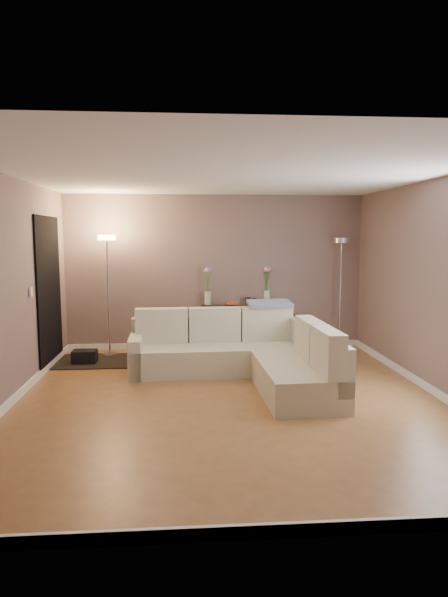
{
  "coord_description": "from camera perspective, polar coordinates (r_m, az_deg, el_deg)",
  "views": [
    {
      "loc": [
        -0.49,
        -5.66,
        1.91
      ],
      "look_at": [
        0.0,
        0.8,
        1.1
      ],
      "focal_mm": 30.0,
      "sensor_mm": 36.0,
      "label": 1
    }
  ],
  "objects": [
    {
      "name": "floor",
      "position": [
        6.0,
        0.59,
        -11.49
      ],
      "size": [
        5.0,
        5.5,
        0.01
      ],
      "primitive_type": "cube",
      "color": "#986537",
      "rests_on": "ground"
    },
    {
      "name": "ceiling",
      "position": [
        5.73,
        0.63,
        14.08
      ],
      "size": [
        5.0,
        5.5,
        0.01
      ],
      "primitive_type": "cube",
      "color": "white",
      "rests_on": "ground"
    },
    {
      "name": "wall_back",
      "position": [
        8.46,
        -1.01,
        2.99
      ],
      "size": [
        5.0,
        0.02,
        2.6
      ],
      "primitive_type": "cube",
      "color": "#77625B",
      "rests_on": "ground"
    },
    {
      "name": "wall_front",
      "position": [
        3.01,
        5.17,
        -4.65
      ],
      "size": [
        5.0,
        0.02,
        2.6
      ],
      "primitive_type": "cube",
      "color": "#77625B",
      "rests_on": "ground"
    },
    {
      "name": "wall_left",
      "position": [
        6.04,
        -23.83,
        0.71
      ],
      "size": [
        0.02,
        5.5,
        2.6
      ],
      "primitive_type": "cube",
      "color": "#77625B",
      "rests_on": "ground"
    },
    {
      "name": "wall_right",
      "position": [
        6.44,
        23.46,
        1.09
      ],
      "size": [
        0.02,
        5.5,
        2.6
      ],
      "primitive_type": "cube",
      "color": "#77625B",
      "rests_on": "ground"
    },
    {
      "name": "baseboard_back",
      "position": [
        8.62,
        -0.98,
        -5.34
      ],
      "size": [
        5.0,
        0.03,
        0.1
      ],
      "primitive_type": "cube",
      "color": "white",
      "rests_on": "ground"
    },
    {
      "name": "baseboard_front",
      "position": [
        3.51,
        4.84,
        -24.98
      ],
      "size": [
        5.0,
        0.03,
        0.1
      ],
      "primitive_type": "cube",
      "color": "white",
      "rests_on": "ground"
    },
    {
      "name": "baseboard_left",
      "position": [
        6.29,
        -23.03,
        -10.67
      ],
      "size": [
        0.03,
        5.5,
        0.1
      ],
      "primitive_type": "cube",
      "color": "white",
      "rests_on": "ground"
    },
    {
      "name": "baseboard_right",
      "position": [
        6.67,
        22.73,
        -9.65
      ],
      "size": [
        0.03,
        5.5,
        0.1
      ],
      "primitive_type": "cube",
      "color": "white",
      "rests_on": "ground"
    },
    {
      "name": "doorway",
      "position": [
        7.67,
        -19.34,
        0.66
      ],
      "size": [
        0.02,
        1.2,
        2.2
      ],
      "primitive_type": "cube",
      "color": "black",
      "rests_on": "ground"
    },
    {
      "name": "switch_plate",
      "position": [
        6.85,
        -21.2,
        0.69
      ],
      "size": [
        0.02,
        0.08,
        0.12
      ],
      "primitive_type": "cube",
      "color": "white",
      "rests_on": "ground"
    },
    {
      "name": "sectional_sofa",
      "position": [
        6.8,
        2.54,
        -6.35
      ],
      "size": [
        2.59,
        2.43,
        0.88
      ],
      "color": "beige",
      "rests_on": "floor"
    },
    {
      "name": "throw_blanket",
      "position": [
        7.36,
        5.23,
        -0.54
      ],
      "size": [
        0.66,
        0.42,
        0.08
      ],
      "primitive_type": "cube",
      "rotation": [
        0.1,
        0.0,
        0.08
      ],
      "color": "gray",
      "rests_on": "sectional_sofa"
    },
    {
      "name": "console_table",
      "position": [
        8.49,
        1.01,
        -2.98
      ],
      "size": [
        1.24,
        0.46,
        0.74
      ],
      "color": "black",
      "rests_on": "floor"
    },
    {
      "name": "leaning_mirror",
      "position": [
        8.57,
        1.35,
        1.79
      ],
      "size": [
        0.85,
        0.13,
        0.67
      ],
      "color": "black",
      "rests_on": "console_table"
    },
    {
      "name": "table_decor",
      "position": [
        8.43,
        1.59,
        -0.45
      ],
      "size": [
        0.52,
        0.13,
        0.12
      ],
      "color": "#F25D2A",
      "rests_on": "console_table"
    },
    {
      "name": "flower_vase_left",
      "position": [
        8.34,
        -1.88,
        1.12
      ],
      "size": [
        0.14,
        0.12,
        0.64
      ],
      "color": "silver",
      "rests_on": "console_table"
    },
    {
      "name": "flower_vase_right",
      "position": [
        8.55,
        4.92,
        1.25
      ],
      "size": [
        0.14,
        0.12,
        0.64
      ],
      "color": "silver",
      "rests_on": "console_table"
    },
    {
      "name": "floor_lamp_lit",
      "position": [
        8.08,
        -13.16,
        3.08
      ],
      "size": [
        0.27,
        0.27,
        1.93
      ],
      "color": "silver",
      "rests_on": "floor"
    },
    {
      "name": "floor_lamp_unlit",
      "position": [
        8.56,
        13.23,
        3.06
      ],
      "size": [
        0.33,
        0.33,
        1.88
      ],
      "color": "silver",
      "rests_on": "floor"
    },
    {
      "name": "charcoal_rug",
      "position": [
        7.95,
        -14.04,
        -6.94
      ],
      "size": [
        1.26,
        0.95,
        0.02
      ],
      "primitive_type": "cube",
      "rotation": [
        0.0,
        0.0,
        -0.0
      ],
      "color": "black",
      "rests_on": "floor"
    },
    {
      "name": "black_bag",
      "position": [
        7.87,
        -15.64,
        -6.54
      ],
      "size": [
        0.36,
        0.25,
        0.23
      ],
      "primitive_type": "cube",
      "rotation": [
        0.0,
        0.0,
        -0.0
      ],
      "color": "black",
      "rests_on": "charcoal_rug"
    }
  ]
}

